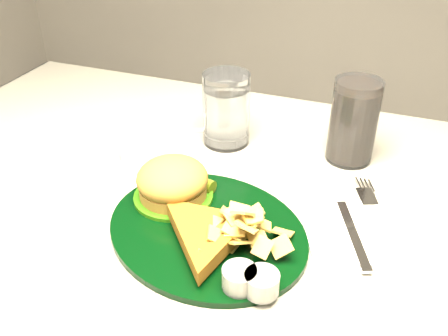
# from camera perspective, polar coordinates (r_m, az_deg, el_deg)

# --- Properties ---
(dinner_plate) EXTENTS (0.37, 0.35, 0.07)m
(dinner_plate) POSITION_cam_1_polar(r_m,az_deg,el_deg) (0.68, -2.01, -5.27)
(dinner_plate) COLOR black
(dinner_plate) RESTS_ON table
(water_glass) EXTENTS (0.10, 0.10, 0.13)m
(water_glass) POSITION_cam_1_polar(r_m,az_deg,el_deg) (0.88, 0.26, 6.74)
(water_glass) COLOR white
(water_glass) RESTS_ON table
(cola_glass) EXTENTS (0.09, 0.09, 0.14)m
(cola_glass) POSITION_cam_1_polar(r_m,az_deg,el_deg) (0.85, 14.59, 5.19)
(cola_glass) COLOR black
(cola_glass) RESTS_ON table
(fork_napkin) EXTENTS (0.21, 0.23, 0.01)m
(fork_napkin) POSITION_cam_1_polar(r_m,az_deg,el_deg) (0.72, 14.66, -6.82)
(fork_napkin) COLOR white
(fork_napkin) RESTS_ON table
(ramekin) EXTENTS (0.05, 0.05, 0.03)m
(ramekin) POSITION_cam_1_polar(r_m,az_deg,el_deg) (0.86, -10.36, 1.85)
(ramekin) COLOR white
(ramekin) RESTS_ON table
(wrapped_straw) EXTENTS (0.19, 0.12, 0.01)m
(wrapped_straw) POSITION_cam_1_polar(r_m,az_deg,el_deg) (0.94, -3.92, 4.34)
(wrapped_straw) COLOR white
(wrapped_straw) RESTS_ON table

